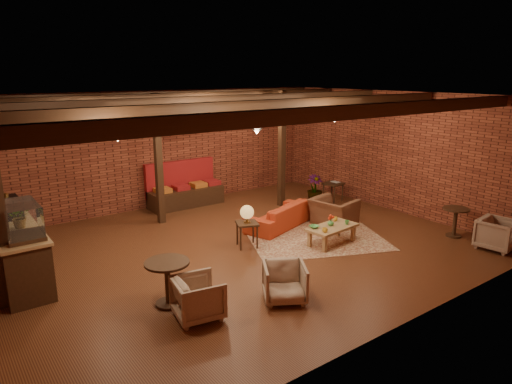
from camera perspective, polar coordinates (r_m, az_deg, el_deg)
floor at (r=9.91m, az=-2.11°, el=-7.00°), size 10.00×10.00×0.00m
ceiling at (r=9.22m, az=-2.30°, el=11.81°), size 10.00×8.00×0.02m
wall_back at (r=12.89m, az=-12.27°, el=5.17°), size 10.00×0.02×3.20m
wall_front at (r=6.63m, az=17.62°, el=-4.17°), size 10.00×0.02×3.20m
wall_right at (r=12.86m, az=16.64°, el=4.87°), size 0.02×8.00×3.20m
ceiling_beams at (r=9.22m, az=-2.30°, el=11.07°), size 9.80×6.40×0.22m
ceiling_pipe at (r=10.60m, az=-7.20°, el=10.20°), size 9.60×0.12×0.12m
post_left at (r=11.39m, az=-12.11°, el=3.94°), size 0.16×0.16×3.20m
post_right at (r=12.66m, az=3.25°, el=5.31°), size 0.16×0.16×3.20m
service_counter at (r=9.16m, az=-27.86°, el=-5.30°), size 0.80×2.50×1.60m
plant_counter at (r=9.24m, az=-27.76°, el=-2.38°), size 0.35×0.39×0.30m
banquette at (r=12.97m, az=-8.77°, el=0.42°), size 2.10×0.70×1.00m
service_sign at (r=12.24m, az=-8.12°, el=8.41°), size 0.86×0.06×0.30m
ceiling_spotlights at (r=9.24m, az=-2.28°, el=9.71°), size 6.40×4.40×0.28m
rug at (r=10.56m, az=7.42°, el=-5.69°), size 3.64×3.28×0.01m
sofa at (r=11.17m, az=2.96°, el=-2.87°), size 2.15×1.37×0.59m
coffee_table at (r=10.15m, az=9.42°, el=-4.47°), size 1.25×0.71×0.66m
side_table_lamp at (r=9.74m, az=-1.13°, el=-2.94°), size 0.58×0.58×0.93m
round_table_left at (r=7.57m, az=-10.99°, el=-10.23°), size 0.72×0.72×0.75m
armchair_a at (r=7.20m, az=-7.25°, el=-12.75°), size 0.77×0.80×0.72m
armchair_b at (r=7.65m, az=3.59°, el=-10.99°), size 0.92×0.90×0.70m
armchair_right at (r=11.40m, az=9.70°, el=-1.91°), size 0.83×1.12×0.89m
side_table_book at (r=13.48m, az=9.64°, el=0.97°), size 0.55×0.55×0.57m
round_table_right at (r=11.38m, az=23.66°, el=-2.95°), size 0.58×0.58×0.68m
armchair_far at (r=10.99m, az=27.94°, el=-4.52°), size 0.79×0.75×0.74m
plant_tall at (r=13.15m, az=7.46°, el=3.80°), size 1.57×1.57×2.40m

